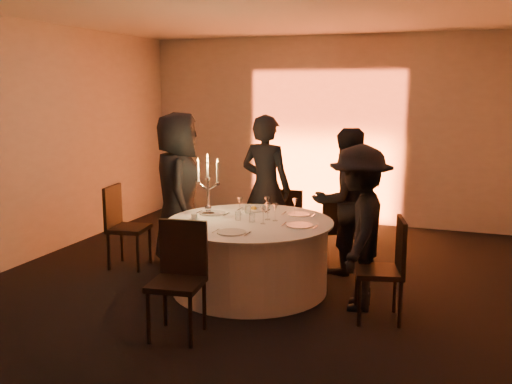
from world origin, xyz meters
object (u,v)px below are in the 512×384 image
(chair_right, at_px, (388,263))
(guest_back_right, at_px, (345,201))
(guest_right, at_px, (359,228))
(guest_left, at_px, (178,189))
(coffee_cup, at_px, (194,217))
(candelabra, at_px, (208,194))
(guest_back_left, at_px, (266,188))
(banquet_table, at_px, (250,255))
(chair_back_left, at_px, (291,216))
(chair_left, at_px, (122,221))
(chair_back_right, at_px, (336,225))
(chair_front, at_px, (179,271))

(chair_right, height_order, guest_back_right, guest_back_right)
(chair_right, height_order, guest_right, guest_right)
(guest_left, height_order, coffee_cup, guest_left)
(coffee_cup, distance_m, candelabra, 0.34)
(guest_right, bearing_deg, guest_back_right, -167.16)
(chair_right, relative_size, guest_back_left, 0.53)
(banquet_table, xyz_separation_m, chair_back_left, (-0.02, 1.64, 0.09))
(chair_left, bearing_deg, banquet_table, -105.84)
(chair_back_left, bearing_deg, guest_left, 43.05)
(guest_back_right, bearing_deg, chair_left, -26.17)
(chair_back_left, distance_m, guest_left, 1.62)
(chair_left, xyz_separation_m, guest_left, (0.59, 0.36, 0.38))
(guest_back_right, xyz_separation_m, guest_right, (0.35, -1.07, -0.04))
(chair_left, relative_size, coffee_cup, 9.15)
(chair_back_left, height_order, guest_left, guest_left)
(guest_back_left, relative_size, guest_right, 1.13)
(chair_right, xyz_separation_m, candelabra, (-2.05, 0.45, 0.46))
(chair_back_right, distance_m, chair_front, 2.61)
(chair_back_right, height_order, guest_left, guest_left)
(chair_front, bearing_deg, guest_back_right, 57.52)
(chair_back_left, xyz_separation_m, chair_back_right, (0.72, -0.46, 0.04))
(chair_right, bearing_deg, coffee_cup, -108.89)
(chair_front, bearing_deg, guest_right, 32.21)
(chair_left, height_order, coffee_cup, chair_left)
(chair_left, distance_m, chair_right, 3.32)
(candelabra, bearing_deg, banquet_table, -11.87)
(chair_right, height_order, candelabra, candelabra)
(chair_back_right, relative_size, guest_back_right, 0.53)
(guest_left, bearing_deg, guest_back_left, -87.34)
(banquet_table, bearing_deg, guest_left, 152.91)
(banquet_table, relative_size, guest_back_left, 0.97)
(guest_right, bearing_deg, banquet_table, -101.02)
(banquet_table, distance_m, guest_right, 1.28)
(chair_front, bearing_deg, chair_left, 128.79)
(chair_back_left, relative_size, chair_front, 0.83)
(chair_back_left, xyz_separation_m, guest_left, (-1.15, -1.04, 0.47))
(chair_right, distance_m, guest_left, 2.86)
(chair_right, distance_m, guest_back_left, 2.30)
(chair_front, xyz_separation_m, candelabra, (-0.35, 1.38, 0.44))
(chair_right, bearing_deg, chair_left, -113.78)
(guest_back_left, distance_m, guest_back_right, 1.07)
(coffee_cup, height_order, candelabra, candelabra)
(chair_left, xyz_separation_m, coffee_cup, (1.17, -0.39, 0.23))
(guest_back_left, bearing_deg, chair_back_right, -166.86)
(guest_right, bearing_deg, coffee_cup, -94.29)
(coffee_cup, bearing_deg, banquet_table, 14.71)
(coffee_cup, xyz_separation_m, candelabra, (0.04, 0.27, 0.21))
(banquet_table, distance_m, guest_left, 1.43)
(banquet_table, bearing_deg, chair_left, 172.47)
(guest_left, bearing_deg, banquet_table, -144.17)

